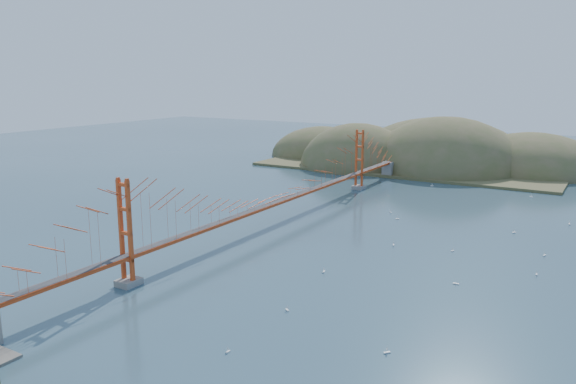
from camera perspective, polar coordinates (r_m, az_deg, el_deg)
The scene contains 18 objects.
ground at distance 85.36m, azimuth -1.07°, elevation -3.16°, with size 320.00×320.00×0.00m, color #2C4758.
bridge at distance 83.97m, azimuth -1.02°, elevation 1.49°, with size 2.20×94.40×12.00m.
far_headlands at distance 146.13m, azimuth 14.14°, elevation 2.81°, with size 84.00×58.00×25.00m.
sailboat_13 at distance 47.91m, azimuth 10.03°, elevation -15.66°, with size 0.64×0.64×0.68m.
sailboat_0 at distance 64.76m, azimuth 3.66°, elevation -8.01°, with size 0.54×0.58×0.65m.
sailboat_16 at distance 93.03m, azimuth 10.37°, elevation -2.01°, with size 0.52×0.52×0.56m.
sailboat_5 at distance 69.66m, azimuth 23.93°, elevation -7.61°, with size 0.43×0.50×0.57m.
sailboat_15 at distance 94.48m, azimuth 26.67°, elevation -2.87°, with size 0.56×0.64×0.74m.
sailboat_10 at distance 47.61m, azimuth -6.13°, elevation -15.74°, with size 0.41×0.49×0.56m.
sailboat_12 at distance 116.92m, azimuth 14.42°, elevation 0.66°, with size 0.57×0.46×0.68m.
sailboat_7 at distance 112.37m, azimuth 23.49°, elevation -0.41°, with size 0.61×0.58×0.68m.
sailboat_6 at distance 54.76m, azimuth -0.08°, elevation -11.82°, with size 0.59×0.59×0.62m.
sailboat_1 at distance 75.61m, azimuth 10.68°, elevation -5.26°, with size 0.50×0.54×0.60m.
sailboat_2 at distance 63.73m, azimuth 16.69°, elevation -8.84°, with size 0.62×0.52×0.72m.
sailboat_4 at distance 86.24m, azimuth 21.97°, elevation -3.79°, with size 0.63×0.63×0.67m.
sailboat_9 at distance 77.12m, azimuth 24.60°, elevation -5.82°, with size 0.55×0.55×0.61m.
sailboat_3 at distance 89.05m, azimuth 11.05°, elevation -2.65°, with size 0.65×0.65×0.69m.
sailboat_14 at distance 74.92m, azimuth 16.37°, elevation -5.71°, with size 0.50×0.50×0.56m.
Camera 1 is at (43.89, -69.78, 22.16)m, focal length 35.00 mm.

